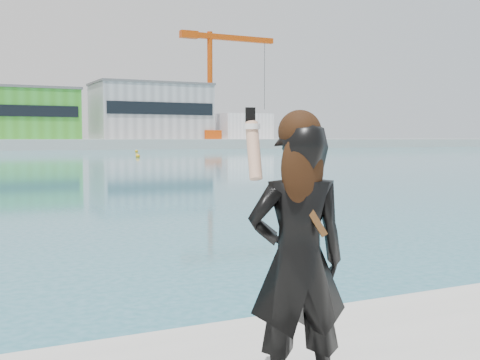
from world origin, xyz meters
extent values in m
cube|color=black|center=(8.00, 119.90, 7.50)|extent=(28.50, 0.20, 2.20)
cube|color=gray|center=(40.00, 128.00, 8.00)|extent=(25.00, 15.00, 12.00)
cube|color=black|center=(40.00, 120.40, 8.60)|extent=(23.75, 0.20, 2.64)
cube|color=#59595B|center=(40.00, 128.00, 14.25)|extent=(25.50, 15.30, 0.50)
cube|color=silver|center=(62.00, 126.00, 5.00)|extent=(12.00, 10.00, 6.00)
cube|color=#D3470C|center=(52.00, 122.00, 3.00)|extent=(4.00, 4.00, 2.00)
cylinder|color=#D3470C|center=(52.00, 122.00, 15.00)|extent=(1.20, 1.20, 22.00)
cube|color=#D3470C|center=(58.00, 122.00, 25.00)|extent=(20.00, 1.20, 1.20)
cube|color=#D3470C|center=(47.00, 122.00, 25.00)|extent=(4.00, 1.60, 1.60)
cylinder|color=black|center=(66.00, 122.00, 17.00)|extent=(0.10, 0.10, 16.00)
cylinder|color=silver|center=(22.00, 121.00, 6.00)|extent=(0.16, 0.16, 8.00)
cube|color=#BF390B|center=(22.60, 121.00, 9.40)|extent=(1.20, 0.04, 0.80)
sphere|color=#D6980B|center=(17.72, 63.99, 0.00)|extent=(0.50, 0.50, 0.50)
sphere|color=#D6980B|center=(24.93, 88.73, 0.00)|extent=(0.50, 0.50, 0.50)
imported|color=black|center=(-0.69, -0.44, 1.55)|extent=(0.62, 0.48, 1.50)
sphere|color=black|center=(-0.69, -0.45, 2.25)|extent=(0.23, 0.23, 0.23)
ellipsoid|color=black|center=(-0.70, -0.50, 2.06)|extent=(0.25, 0.13, 0.40)
cylinder|color=tan|center=(-0.88, -0.29, 2.15)|extent=(0.11, 0.19, 0.32)
cylinder|color=white|center=(-0.87, -0.25, 2.28)|extent=(0.09, 0.09, 0.03)
cube|color=black|center=(-0.86, -0.21, 2.33)|extent=(0.06, 0.02, 0.11)
cube|color=#4C2D14|center=(-0.68, -0.53, 1.85)|extent=(0.21, 0.06, 0.31)
camera|label=1|loc=(-2.38, -3.15, 2.22)|focal=45.00mm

